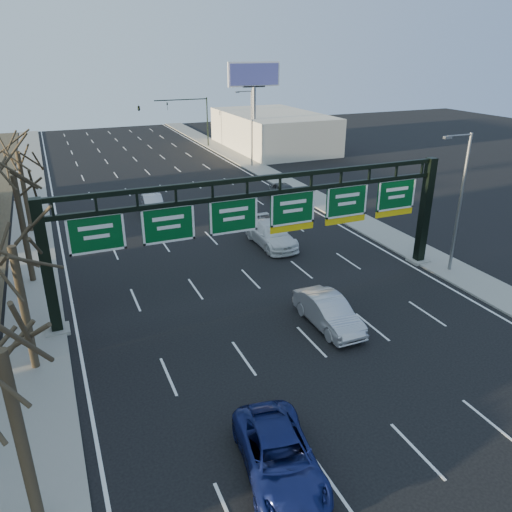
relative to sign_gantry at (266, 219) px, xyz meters
name	(u,v)px	position (x,y,z in m)	size (l,w,h in m)	color
ground	(332,363)	(-0.16, -8.00, -4.63)	(160.00, 160.00, 0.00)	black
sidewalk_left	(33,253)	(-12.96, 12.00, -4.57)	(3.00, 120.00, 0.12)	gray
sidewalk_right	(339,211)	(12.64, 12.00, -4.57)	(3.00, 120.00, 0.12)	gray
lane_markings	(203,230)	(-0.16, 12.00, -4.62)	(21.60, 120.00, 0.01)	white
sign_gantry	(266,219)	(0.00, 0.00, 0.00)	(24.60, 1.20, 7.20)	black
building_right_distant	(272,131)	(19.84, 42.00, -2.13)	(12.00, 20.00, 5.00)	beige
tree_gantry	(7,222)	(-12.96, -3.00, 2.48)	(3.60, 3.60, 8.48)	#2B2418
tree_mid	(10,158)	(-12.96, 7.00, 3.23)	(3.60, 3.60, 9.24)	#2B2418
tree_far	(15,137)	(-12.96, 17.00, 2.86)	(3.60, 3.60, 8.86)	#2B2418
streetlight_near	(459,197)	(12.31, -2.00, 0.45)	(2.15, 0.22, 9.00)	slate
streetlight_far	(251,124)	(12.31, 32.00, 0.45)	(2.15, 0.22, 9.00)	slate
billboard_right	(254,86)	(14.84, 36.98, 4.43)	(7.00, 0.50, 12.00)	slate
traffic_signal_mast	(165,110)	(5.53, 47.00, 0.87)	(10.16, 0.54, 7.00)	black
car_blue_suv	(279,457)	(-5.27, -12.95, -3.89)	(2.44, 5.30, 1.47)	navy
car_silver_sedan	(328,312)	(1.41, -4.96, -3.81)	(1.73, 4.96, 1.63)	#ADAEB2
car_white_wagon	(271,234)	(3.52, 6.89, -3.79)	(2.34, 5.76, 1.67)	white
car_grey_far	(285,192)	(9.74, 17.21, -3.85)	(1.85, 4.59, 1.56)	#393C3E
car_silver_distant	(153,204)	(-2.87, 18.16, -3.86)	(1.64, 4.70, 1.55)	#B4B4B9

